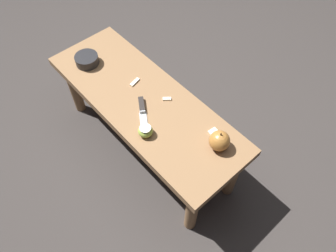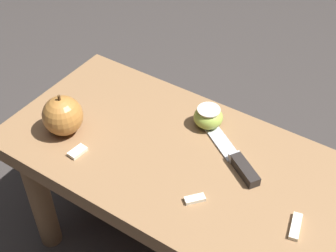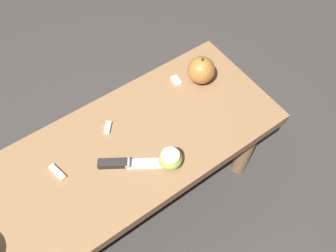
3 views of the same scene
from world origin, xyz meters
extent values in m
plane|color=#383330|center=(0.00, 0.00, 0.00)|extent=(8.00, 8.00, 0.00)
cube|color=olive|center=(0.00, 0.00, 0.38)|extent=(1.08, 0.39, 0.04)
cylinder|color=olive|center=(0.48, -0.13, 0.18)|extent=(0.06, 0.06, 0.36)
cylinder|color=olive|center=(0.48, 0.13, 0.18)|extent=(0.06, 0.06, 0.36)
cube|color=#B7BABF|center=(0.11, -0.09, 0.40)|extent=(0.12, 0.10, 0.00)
cube|color=#B7BABF|center=(0.06, -0.05, 0.41)|extent=(0.02, 0.03, 0.02)
cube|color=#282321|center=(0.02, -0.03, 0.41)|extent=(0.08, 0.06, 0.02)
sphere|color=#B27233|center=(0.40, 0.07, 0.44)|extent=(0.09, 0.09, 0.09)
cylinder|color=#4C3319|center=(0.40, 0.07, 0.49)|extent=(0.01, 0.01, 0.02)
ellipsoid|color=#9EB747|center=(0.15, -0.11, 0.42)|extent=(0.06, 0.06, 0.05)
cylinder|color=white|center=(0.15, -0.11, 0.44)|extent=(0.05, 0.05, 0.00)
cube|color=white|center=(0.07, 0.08, 0.40)|extent=(0.04, 0.04, 0.01)
cube|color=white|center=(0.34, 0.11, 0.40)|extent=(0.03, 0.04, 0.01)
cube|color=white|center=(-0.11, 0.04, 0.40)|extent=(0.03, 0.06, 0.01)
camera|label=1|loc=(0.80, -0.56, 1.56)|focal=35.00mm
camera|label=2|loc=(-0.19, 0.57, 1.10)|focal=50.00mm
camera|label=3|loc=(-0.08, -0.43, 1.21)|focal=35.00mm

